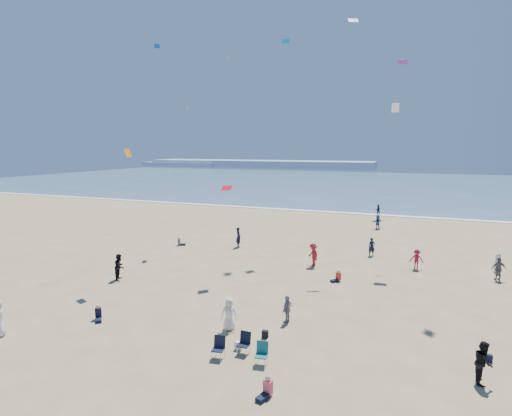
% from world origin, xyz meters
% --- Properties ---
extents(ground, '(220.00, 220.00, 0.00)m').
position_xyz_m(ground, '(0.00, 0.00, 0.00)').
color(ground, tan).
rests_on(ground, ground).
extents(ocean, '(220.00, 100.00, 0.06)m').
position_xyz_m(ocean, '(0.00, 95.00, 0.03)').
color(ocean, '#476B84').
rests_on(ocean, ground).
extents(surf_line, '(220.00, 1.20, 0.08)m').
position_xyz_m(surf_line, '(0.00, 45.00, 0.04)').
color(surf_line, white).
rests_on(surf_line, ground).
extents(headland_far, '(110.00, 20.00, 3.20)m').
position_xyz_m(headland_far, '(-60.00, 170.00, 1.60)').
color(headland_far, '#7A8EA8').
rests_on(headland_far, ground).
extents(headland_near, '(40.00, 14.00, 2.00)m').
position_xyz_m(headland_near, '(-100.00, 165.00, 1.00)').
color(headland_near, '#7A8EA8').
rests_on(headland_near, ground).
extents(standing_flyers, '(26.49, 46.03, 1.94)m').
position_xyz_m(standing_flyers, '(3.79, 16.39, 0.87)').
color(standing_flyers, silver).
rests_on(standing_flyers, ground).
extents(seated_group, '(17.58, 26.70, 0.84)m').
position_xyz_m(seated_group, '(0.21, 6.35, 0.42)').
color(seated_group, silver).
rests_on(seated_group, ground).
extents(chair_cluster, '(2.68, 1.44, 1.00)m').
position_xyz_m(chair_cluster, '(3.47, 2.38, 0.50)').
color(chair_cluster, black).
rests_on(chair_cluster, ground).
extents(white_tote, '(0.35, 0.20, 0.40)m').
position_xyz_m(white_tote, '(3.02, 3.13, 0.20)').
color(white_tote, silver).
rests_on(white_tote, ground).
extents(black_backpack, '(0.30, 0.22, 0.38)m').
position_xyz_m(black_backpack, '(3.78, 4.70, 0.19)').
color(black_backpack, black).
rests_on(black_backpack, ground).
extents(navy_bag, '(0.28, 0.18, 0.34)m').
position_xyz_m(navy_bag, '(13.84, 6.21, 0.17)').
color(navy_bag, black).
rests_on(navy_bag, ground).
extents(kites_aloft, '(35.15, 37.64, 28.78)m').
position_xyz_m(kites_aloft, '(10.43, 13.03, 14.91)').
color(kites_aloft, orange).
rests_on(kites_aloft, ground).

